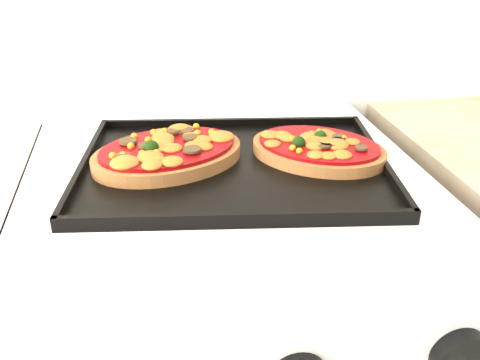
{
  "coord_description": "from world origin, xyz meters",
  "views": [
    {
      "loc": [
        -0.15,
        1.02,
        1.26
      ],
      "look_at": [
        -0.03,
        1.67,
        0.92
      ],
      "focal_mm": 40.0,
      "sensor_mm": 36.0,
      "label": 1
    }
  ],
  "objects": [
    {
      "name": "baking_tray",
      "position": [
        -0.03,
        1.72,
        0.92
      ],
      "size": [
        0.49,
        0.39,
        0.02
      ],
      "primitive_type": "cube",
      "rotation": [
        0.0,
        0.0,
        -0.15
      ],
      "color": "black",
      "rests_on": "stove"
    },
    {
      "name": "knob_right",
      "position": [
        0.14,
        1.37,
        0.85
      ],
      "size": [
        0.06,
        0.02,
        0.06
      ],
      "primitive_type": "cylinder",
      "rotation": [
        1.57,
        0.0,
        0.0
      ],
      "color": "black",
      "rests_on": "control_panel"
    },
    {
      "name": "pizza_right",
      "position": [
        0.1,
        1.73,
        0.94
      ],
      "size": [
        0.25,
        0.24,
        0.03
      ],
      "primitive_type": null,
      "rotation": [
        0.0,
        0.0,
        -0.62
      ],
      "color": "brown",
      "rests_on": "baking_tray"
    },
    {
      "name": "pizza_left",
      "position": [
        -0.12,
        1.75,
        0.94
      ],
      "size": [
        0.26,
        0.22,
        0.03
      ],
      "primitive_type": null,
      "rotation": [
        0.0,
        0.0,
        0.3
      ],
      "color": "brown",
      "rests_on": "baking_tray"
    }
  ]
}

